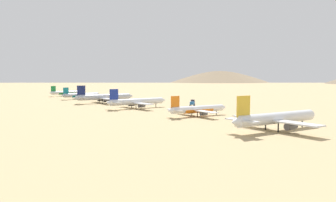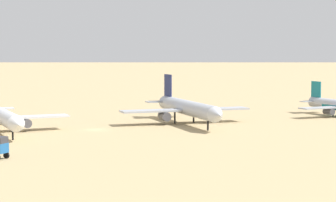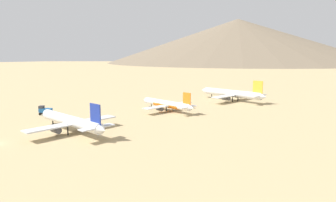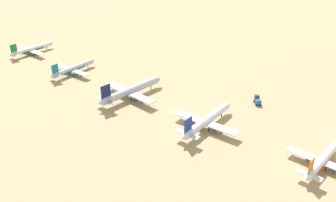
% 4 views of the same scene
% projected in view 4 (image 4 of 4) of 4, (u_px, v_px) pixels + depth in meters
% --- Properties ---
extents(ground_plane, '(1800.00, 1800.00, 0.00)m').
position_uv_depth(ground_plane, '(173.00, 111.00, 179.89)').
color(ground_plane, tan).
extents(parked_jet_1, '(32.97, 26.74, 9.51)m').
position_uv_depth(parked_jet_1, '(323.00, 159.00, 139.68)').
color(parked_jet_1, white).
rests_on(parked_jet_1, ground).
extents(parked_jet_2, '(38.68, 31.37, 11.16)m').
position_uv_depth(parked_jet_2, '(207.00, 121.00, 164.01)').
color(parked_jet_2, silver).
rests_on(parked_jet_2, ground).
extents(parked_jet_3, '(41.82, 34.01, 12.06)m').
position_uv_depth(parked_jet_3, '(131.00, 91.00, 190.09)').
color(parked_jet_3, '#B2B7C1').
rests_on(parked_jet_3, ground).
extents(parked_jet_4, '(32.85, 26.65, 9.48)m').
position_uv_depth(parked_jet_4, '(73.00, 69.00, 218.25)').
color(parked_jet_4, '#B2B7C1').
rests_on(parked_jet_4, ground).
extents(parked_jet_5, '(32.93, 26.67, 9.52)m').
position_uv_depth(parked_jet_5, '(32.00, 49.00, 248.24)').
color(parked_jet_5, silver).
rests_on(parked_jet_5, ground).
extents(service_truck, '(5.53, 5.35, 3.90)m').
position_uv_depth(service_truck, '(258.00, 100.00, 185.28)').
color(service_truck, '#1E5999').
rests_on(service_truck, ground).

